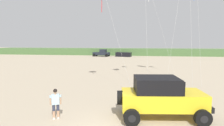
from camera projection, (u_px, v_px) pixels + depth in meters
dune_ridge at (133, 52)px, 56.87m from camera, size 90.00×7.60×1.97m
jeep at (161, 96)px, 9.93m from camera, size 4.97×2.87×2.26m
person_watching at (56, 102)px, 9.79m from camera, size 0.58×0.42×1.67m
distant_pickup at (102, 53)px, 51.36m from camera, size 4.81×2.94×1.98m
distant_sedan at (124, 54)px, 50.38m from camera, size 4.47×2.56×1.20m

